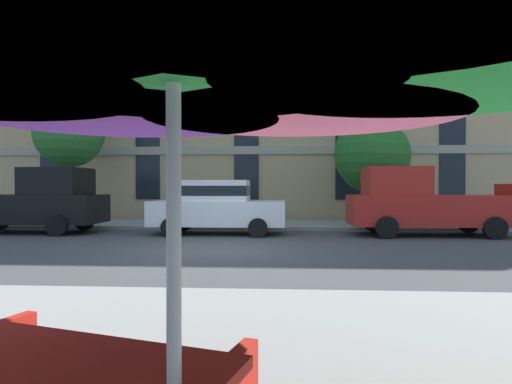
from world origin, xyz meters
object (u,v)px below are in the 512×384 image
object	(u,v)px
pickup_black	(33,203)
pickup_red	(423,204)
patio_umbrella	(173,25)
sedan_white	(217,205)
street_tree_left	(70,132)
street_tree_middle	(370,156)

from	to	relation	value
pickup_black	pickup_red	xyz separation A→B (m)	(12.94, 0.00, 0.00)
pickup_red	patio_umbrella	world-z (taller)	patio_umbrella
sedan_white	patio_umbrella	bearing A→B (deg)	-82.05
pickup_black	pickup_red	distance (m)	12.94
sedan_white	pickup_red	bearing A→B (deg)	0.00
pickup_black	street_tree_left	xyz separation A→B (m)	(-0.19, 3.01, 2.76)
sedan_white	pickup_red	world-z (taller)	pickup_red
pickup_black	street_tree_middle	distance (m)	12.43
patio_umbrella	street_tree_left	bearing A→B (deg)	117.68
street_tree_left	pickup_red	bearing A→B (deg)	-12.93
pickup_black	street_tree_left	size ratio (longest dim) A/B	0.96
pickup_red	sedan_white	bearing A→B (deg)	-180.00
street_tree_middle	patio_umbrella	xyz separation A→B (m)	(-3.84, -15.89, -0.57)
sedan_white	pickup_black	bearing A→B (deg)	180.00
street_tree_left	street_tree_middle	size ratio (longest dim) A/B	1.24
sedan_white	pickup_red	distance (m)	6.66
street_tree_left	patio_umbrella	world-z (taller)	street_tree_left
pickup_black	sedan_white	world-z (taller)	pickup_black
pickup_red	street_tree_left	distance (m)	13.76
pickup_black	sedan_white	xyz separation A→B (m)	(6.28, -0.00, -0.08)
sedan_white	patio_umbrella	size ratio (longest dim) A/B	1.08
pickup_red	street_tree_middle	bearing A→B (deg)	108.30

